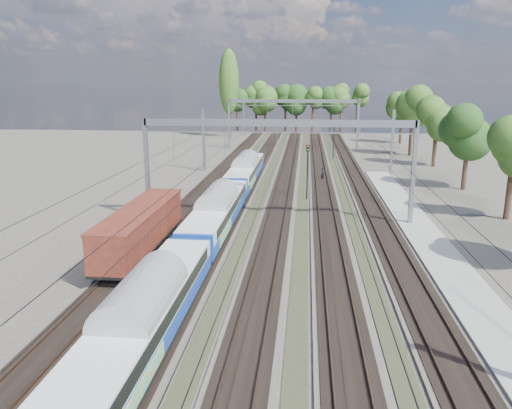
# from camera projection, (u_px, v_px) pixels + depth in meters

# --- Properties ---
(track_bed) EXTENTS (21.00, 130.00, 0.34)m
(track_bed) POSITION_uv_depth(u_px,v_px,m) (284.00, 186.00, 58.52)
(track_bed) COLOR #47423A
(track_bed) RESTS_ON ground
(platform) EXTENTS (3.00, 70.00, 0.30)m
(platform) POSITION_uv_depth(u_px,v_px,m) (447.00, 266.00, 33.21)
(platform) COLOR gray
(platform) RESTS_ON ground
(catenary) EXTENTS (25.65, 130.00, 9.00)m
(catenary) POSITION_uv_depth(u_px,v_px,m) (290.00, 127.00, 64.40)
(catenary) COLOR gray
(catenary) RESTS_ON ground
(tree_belt) EXTENTS (40.58, 99.68, 12.05)m
(tree_belt) POSITION_uv_depth(u_px,v_px,m) (332.00, 102.00, 99.49)
(tree_belt) COLOR black
(tree_belt) RESTS_ON ground
(poplar) EXTENTS (4.40, 4.40, 19.04)m
(poplar) POSITION_uv_depth(u_px,v_px,m) (229.00, 82.00, 108.28)
(poplar) COLOR black
(poplar) RESTS_ON ground
(emu_train) EXTENTS (2.66, 56.40, 3.89)m
(emu_train) POSITION_uv_depth(u_px,v_px,m) (217.00, 208.00, 39.69)
(emu_train) COLOR black
(emu_train) RESTS_ON ground
(freight_boxcar) EXTENTS (2.71, 13.06, 3.37)m
(freight_boxcar) POSITION_uv_depth(u_px,v_px,m) (141.00, 228.00, 35.17)
(freight_boxcar) COLOR black
(freight_boxcar) RESTS_ON ground
(worker) EXTENTS (0.53, 0.70, 1.72)m
(worker) POSITION_uv_depth(u_px,v_px,m) (323.00, 174.00, 62.32)
(worker) COLOR black
(worker) RESTS_ON ground
(signal_near) EXTENTS (0.36, 0.33, 5.80)m
(signal_near) POSITION_uv_depth(u_px,v_px,m) (308.00, 165.00, 51.49)
(signal_near) COLOR black
(signal_near) RESTS_ON ground
(signal_far) EXTENTS (0.38, 0.35, 5.34)m
(signal_far) POSITION_uv_depth(u_px,v_px,m) (334.00, 138.00, 79.08)
(signal_far) COLOR black
(signal_far) RESTS_ON ground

